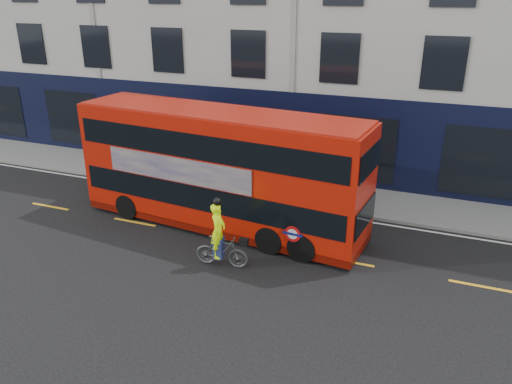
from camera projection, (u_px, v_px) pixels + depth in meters
The scene contains 8 objects.
ground at pixel (214, 261), 16.06m from camera, with size 120.00×120.00×0.00m, color black.
pavement at pixel (279, 189), 21.64m from camera, with size 60.00×3.00×0.12m, color gray.
kerb at pixel (267, 202), 20.35m from camera, with size 60.00×0.12×0.13m, color slate.
building_terrace at pixel (324, 3), 24.39m from camera, with size 50.00×10.07×15.00m.
road_edge_line at pixel (264, 206), 20.11m from camera, with size 58.00×0.10×0.01m, color silver.
lane_dashes at pixel (232, 240), 17.35m from camera, with size 58.00×0.12×0.01m, color gold, non-canonical shape.
bus at pixel (221, 169), 17.63m from camera, with size 10.82×3.48×4.29m.
cyclist at pixel (220, 244), 15.47m from camera, with size 1.75×0.70×2.32m.
Camera 1 is at (6.37, -12.58, 8.11)m, focal length 35.00 mm.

